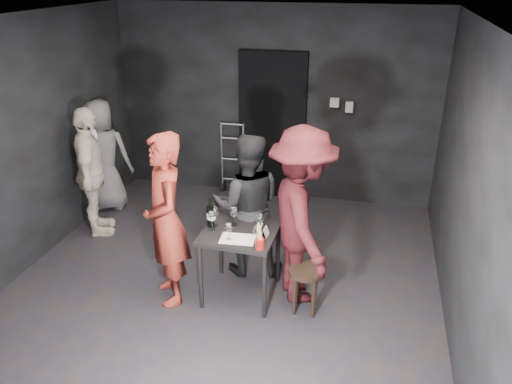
% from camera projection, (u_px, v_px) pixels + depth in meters
% --- Properties ---
extents(floor, '(4.50, 5.00, 0.02)m').
position_uv_depth(floor, '(222.00, 287.00, 5.33)').
color(floor, black).
rests_on(floor, ground).
extents(ceiling, '(4.50, 5.00, 0.02)m').
position_uv_depth(ceiling, '(214.00, 21.00, 4.21)').
color(ceiling, silver).
rests_on(ceiling, ground).
extents(wall_back, '(4.50, 0.04, 2.70)m').
position_uv_depth(wall_back, '(274.00, 105.00, 6.98)').
color(wall_back, black).
rests_on(wall_back, ground).
extents(wall_front, '(4.50, 0.04, 2.70)m').
position_uv_depth(wall_front, '(69.00, 345.00, 2.56)').
color(wall_front, black).
rests_on(wall_front, ground).
extents(wall_left, '(0.04, 5.00, 2.70)m').
position_uv_depth(wall_left, '(16.00, 150.00, 5.26)').
color(wall_left, black).
rests_on(wall_left, ground).
extents(wall_right, '(0.04, 5.00, 2.70)m').
position_uv_depth(wall_right, '(469.00, 193.00, 4.27)').
color(wall_right, black).
rests_on(wall_right, ground).
extents(doorway, '(0.95, 0.10, 2.10)m').
position_uv_depth(doorway, '(272.00, 127.00, 7.05)').
color(doorway, black).
rests_on(doorway, ground).
extents(wallbox_upper, '(0.12, 0.06, 0.12)m').
position_uv_depth(wallbox_upper, '(335.00, 102.00, 6.70)').
color(wallbox_upper, '#B7B7B2').
rests_on(wallbox_upper, wall_back).
extents(wallbox_lower, '(0.10, 0.06, 0.14)m').
position_uv_depth(wallbox_lower, '(349.00, 107.00, 6.68)').
color(wallbox_lower, '#B7B7B2').
rests_on(wallbox_lower, wall_back).
extents(hand_truck, '(0.37, 0.32, 1.09)m').
position_uv_depth(hand_truck, '(233.00, 181.00, 7.41)').
color(hand_truck, '#B2B2B7').
rests_on(hand_truck, floor).
extents(tasting_table, '(0.72, 0.72, 0.75)m').
position_uv_depth(tasting_table, '(240.00, 239.00, 4.95)').
color(tasting_table, black).
rests_on(tasting_table, floor).
extents(stool, '(0.34, 0.34, 0.47)m').
position_uv_depth(stool, '(306.00, 278.00, 4.82)').
color(stool, black).
rests_on(stool, floor).
extents(server_red, '(0.84, 0.90, 2.07)m').
position_uv_depth(server_red, '(165.00, 206.00, 4.75)').
color(server_red, '#A73225').
rests_on(server_red, floor).
extents(woman_black, '(0.90, 0.63, 1.69)m').
position_uv_depth(woman_black, '(247.00, 202.00, 5.29)').
color(woman_black, black).
rests_on(woman_black, floor).
extents(man_maroon, '(1.18, 1.55, 2.18)m').
position_uv_depth(man_maroon, '(302.00, 200.00, 4.76)').
color(man_maroon, '#421116').
rests_on(man_maroon, floor).
extents(bystander_cream, '(0.92, 1.16, 1.78)m').
position_uv_depth(bystander_cream, '(91.00, 167.00, 6.06)').
color(bystander_cream, '#F5E4CE').
rests_on(bystander_cream, floor).
extents(bystander_grey, '(0.85, 0.57, 1.59)m').
position_uv_depth(bystander_grey, '(103.00, 154.00, 6.77)').
color(bystander_grey, slate).
rests_on(bystander_grey, floor).
extents(tasting_mat, '(0.35, 0.25, 0.00)m').
position_uv_depth(tasting_mat, '(238.00, 239.00, 4.75)').
color(tasting_mat, white).
rests_on(tasting_mat, tasting_table).
extents(wine_glass_a, '(0.10, 0.10, 0.21)m').
position_uv_depth(wine_glass_a, '(212.00, 220.00, 4.89)').
color(wine_glass_a, white).
rests_on(wine_glass_a, tasting_table).
extents(wine_glass_b, '(0.11, 0.11, 0.22)m').
position_uv_depth(wine_glass_b, '(215.00, 216.00, 4.95)').
color(wine_glass_b, white).
rests_on(wine_glass_b, tasting_table).
extents(wine_glass_c, '(0.09, 0.09, 0.21)m').
position_uv_depth(wine_glass_c, '(234.00, 216.00, 4.97)').
color(wine_glass_c, white).
rests_on(wine_glass_c, tasting_table).
extents(wine_glass_d, '(0.08, 0.08, 0.18)m').
position_uv_depth(wine_glass_d, '(229.00, 231.00, 4.71)').
color(wine_glass_d, white).
rests_on(wine_glass_d, tasting_table).
extents(wine_glass_e, '(0.09, 0.09, 0.18)m').
position_uv_depth(wine_glass_e, '(257.00, 233.00, 4.67)').
color(wine_glass_e, white).
rests_on(wine_glass_e, tasting_table).
extents(wine_glass_f, '(0.09, 0.09, 0.19)m').
position_uv_depth(wine_glass_f, '(259.00, 222.00, 4.86)').
color(wine_glass_f, white).
rests_on(wine_glass_f, tasting_table).
extents(wine_bottle, '(0.07, 0.07, 0.30)m').
position_uv_depth(wine_bottle, '(210.00, 216.00, 4.94)').
color(wine_bottle, black).
rests_on(wine_bottle, tasting_table).
extents(breadstick_cup, '(0.09, 0.09, 0.27)m').
position_uv_depth(breadstick_cup, '(260.00, 237.00, 4.55)').
color(breadstick_cup, maroon).
rests_on(breadstick_cup, tasting_table).
extents(reserved_card, '(0.08, 0.12, 0.09)m').
position_uv_depth(reserved_card, '(263.00, 232.00, 4.79)').
color(reserved_card, white).
rests_on(reserved_card, tasting_table).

